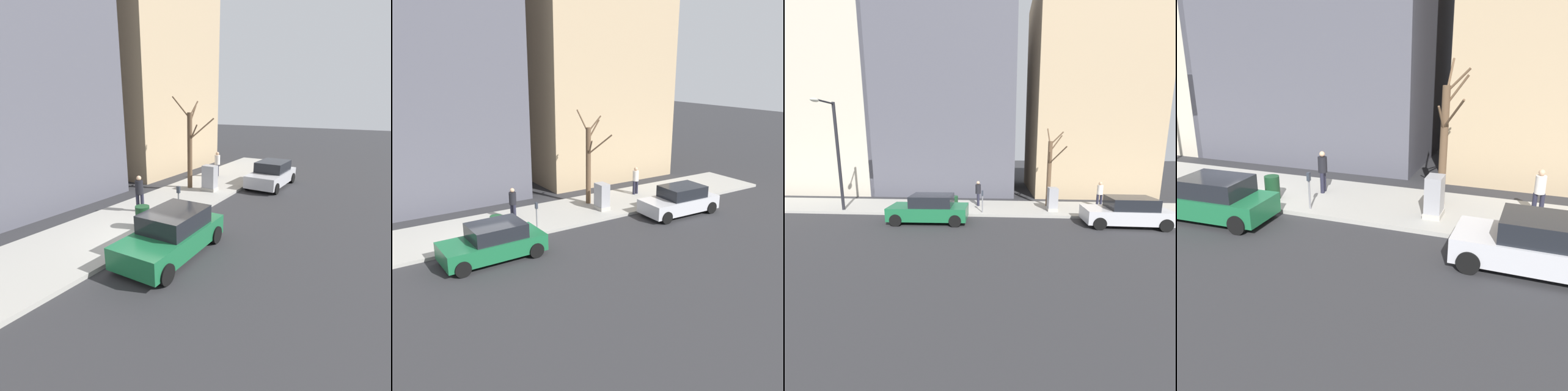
{
  "view_description": "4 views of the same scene",
  "coord_description": "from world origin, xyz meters",
  "views": [
    {
      "loc": [
        -6.76,
        7.92,
        4.88
      ],
      "look_at": [
        -0.31,
        -2.55,
        1.16
      ],
      "focal_mm": 28.0,
      "sensor_mm": 36.0,
      "label": 1
    },
    {
      "loc": [
        -17.16,
        5.98,
        7.75
      ],
      "look_at": [
        0.27,
        -5.13,
        1.44
      ],
      "focal_mm": 40.0,
      "sensor_mm": 36.0,
      "label": 2
    },
    {
      "loc": [
        -14.86,
        -3.34,
        4.13
      ],
      "look_at": [
        0.79,
        -2.23,
        1.13
      ],
      "focal_mm": 24.0,
      "sensor_mm": 36.0,
      "label": 3
    },
    {
      "loc": [
        -12.42,
        -9.63,
        5.72
      ],
      "look_at": [
        0.76,
        -4.66,
        0.83
      ],
      "focal_mm": 40.0,
      "sensor_mm": 36.0,
      "label": 4
    }
  ],
  "objects": [
    {
      "name": "utility_box",
      "position": [
        1.3,
        -6.69,
        0.85
      ],
      "size": [
        0.83,
        0.61,
        1.43
      ],
      "color": "#A8A399",
      "rests_on": "sidewalk"
    },
    {
      "name": "office_block_center",
      "position": [
        11.33,
        1.27,
        8.17
      ],
      "size": [
        11.67,
        11.67,
        16.34
      ],
      "primitive_type": "cube",
      "color": "#4C4C56",
      "rests_on": "ground"
    },
    {
      "name": "parking_meter",
      "position": [
        0.45,
        -2.39,
        0.98
      ],
      "size": [
        0.14,
        0.1,
        1.35
      ],
      "color": "slate",
      "rests_on": "sidewalk"
    },
    {
      "name": "parked_car_silver",
      "position": [
        -1.17,
        -10.01,
        0.74
      ],
      "size": [
        2.02,
        4.25,
        1.52
      ],
      "rotation": [
        0.0,
        0.0,
        -0.03
      ],
      "color": "#B7B7BC",
      "rests_on": "ground"
    },
    {
      "name": "pedestrian_near_meter",
      "position": [
        2.57,
        -10.01,
        1.09
      ],
      "size": [
        0.36,
        0.4,
        1.66
      ],
      "rotation": [
        0.0,
        0.0,
        4.86
      ],
      "color": "#1E1E2D",
      "rests_on": "sidewalk"
    },
    {
      "name": "sidewalk",
      "position": [
        2.0,
        0.0,
        0.07
      ],
      "size": [
        4.0,
        36.0,
        0.15
      ],
      "primitive_type": "cube",
      "color": "#9E9B93",
      "rests_on": "ground"
    },
    {
      "name": "office_tower_left",
      "position": [
        10.18,
        -10.89,
        8.65
      ],
      "size": [
        9.36,
        9.36,
        17.29
      ],
      "primitive_type": "cube",
      "color": "tan",
      "rests_on": "ground"
    },
    {
      "name": "trash_bin",
      "position": [
        0.9,
        -0.55,
        0.6
      ],
      "size": [
        0.56,
        0.56,
        0.9
      ],
      "primitive_type": "cylinder",
      "color": "#14381E",
      "rests_on": "sidewalk"
    },
    {
      "name": "parked_car_green",
      "position": [
        -1.23,
        0.39,
        0.74
      ],
      "size": [
        2.02,
        4.25,
        1.52
      ],
      "rotation": [
        0.0,
        0.0,
        0.03
      ],
      "color": "#196038",
      "rests_on": "ground"
    },
    {
      "name": "bare_tree",
      "position": [
        2.59,
        -6.68,
        2.49
      ],
      "size": [
        2.28,
        0.98,
        5.13
      ],
      "color": "brown",
      "rests_on": "sidewalk"
    },
    {
      "name": "ground_plane",
      "position": [
        0.0,
        0.0,
        0.0
      ],
      "size": [
        120.0,
        120.0,
        0.0
      ],
      "primitive_type": "plane",
      "color": "#2B2B2D"
    },
    {
      "name": "pedestrian_midblock",
      "position": [
        2.31,
        -1.98,
        1.09
      ],
      "size": [
        0.4,
        0.36,
        1.66
      ],
      "rotation": [
        0.0,
        0.0,
        3.31
      ],
      "color": "#1E1E2D",
      "rests_on": "sidewalk"
    }
  ]
}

